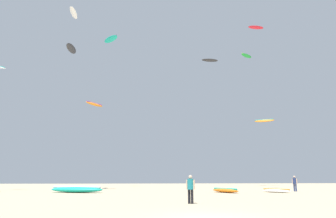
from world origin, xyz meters
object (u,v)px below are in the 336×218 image
(kite_aloft_1, at_px, (256,27))
(kite_aloft_2, at_px, (246,56))
(person_midground, at_px, (295,182))
(kite_grounded_far, at_px, (276,191))
(kite_aloft_0, at_px, (94,104))
(kite_grounded_near, at_px, (77,189))
(kite_aloft_8, at_px, (111,39))
(kite_aloft_6, at_px, (264,121))
(kite_aloft_4, at_px, (71,49))
(kite_grounded_mid, at_px, (225,190))
(person_foreground, at_px, (190,187))
(kite_aloft_7, at_px, (210,60))
(kite_aloft_3, at_px, (74,13))

(kite_aloft_1, relative_size, kite_aloft_2, 0.88)
(person_midground, xyz_separation_m, kite_grounded_far, (-3.00, -2.11, -0.78))
(kite_aloft_0, bearing_deg, kite_grounded_near, -91.59)
(kite_aloft_8, bearing_deg, kite_aloft_1, -21.87)
(kite_aloft_2, distance_m, kite_aloft_6, 12.63)
(kite_grounded_far, bearing_deg, kite_aloft_8, 140.77)
(kite_aloft_4, bearing_deg, person_midground, -16.41)
(kite_grounded_far, relative_size, kite_aloft_0, 1.10)
(kite_grounded_mid, bearing_deg, person_foreground, -113.01)
(kite_grounded_near, xyz_separation_m, kite_grounded_far, (19.86, -1.05, -0.13))
(kite_aloft_0, bearing_deg, kite_aloft_7, 37.05)
(kite_grounded_far, distance_m, kite_aloft_7, 30.50)
(kite_grounded_far, bearing_deg, kite_aloft_7, 94.67)
(kite_aloft_3, height_order, kite_aloft_4, kite_aloft_3)
(person_foreground, relative_size, kite_aloft_6, 0.47)
(kite_aloft_0, distance_m, kite_aloft_2, 26.86)
(kite_grounded_near, relative_size, kite_grounded_far, 1.89)
(person_midground, bearing_deg, kite_aloft_4, 113.02)
(kite_aloft_1, xyz_separation_m, kite_aloft_8, (-20.79, 8.34, 1.47))
(kite_aloft_1, bearing_deg, kite_aloft_2, 80.00)
(kite_aloft_0, bearing_deg, kite_grounded_mid, -26.95)
(person_midground, bearing_deg, kite_aloft_6, 25.04)
(kite_aloft_1, xyz_separation_m, kite_aloft_6, (6.42, 15.36, -10.23))
(kite_aloft_2, bearing_deg, person_midground, -91.60)
(kite_grounded_near, height_order, kite_aloft_4, kite_aloft_4)
(kite_aloft_6, height_order, kite_aloft_8, kite_aloft_8)
(person_midground, relative_size, kite_aloft_1, 0.72)
(kite_aloft_0, height_order, kite_aloft_8, kite_aloft_8)
(kite_aloft_1, relative_size, kite_aloft_8, 0.73)
(person_midground, xyz_separation_m, kite_aloft_7, (-4.72, 18.93, 21.23))
(person_foreground, bearing_deg, kite_grounded_mid, -175.59)
(kite_aloft_6, xyz_separation_m, kite_aloft_7, (-9.95, -1.47, 10.73))
(person_foreground, bearing_deg, person_midground, 164.41)
(kite_grounded_mid, bearing_deg, kite_aloft_4, 151.94)
(kite_grounded_near, bearing_deg, kite_aloft_1, 15.72)
(kite_grounded_mid, bearing_deg, kite_aloft_2, 61.87)
(kite_aloft_3, xyz_separation_m, kite_aloft_4, (-0.97, 3.97, -3.25))
(kite_aloft_2, bearing_deg, kite_aloft_4, -167.17)
(kite_aloft_2, relative_size, kite_aloft_8, 0.83)
(kite_aloft_8, bearing_deg, person_midground, -31.34)
(kite_aloft_2, height_order, kite_aloft_4, kite_aloft_2)
(kite_grounded_near, bearing_deg, kite_aloft_0, 88.41)
(kite_grounded_mid, distance_m, kite_aloft_7, 30.55)
(kite_aloft_7, bearing_deg, kite_grounded_far, -85.33)
(kite_aloft_0, relative_size, kite_aloft_7, 0.87)
(kite_grounded_near, distance_m, kite_aloft_3, 22.64)
(kite_aloft_1, bearing_deg, person_foreground, -122.20)
(person_midground, height_order, kite_aloft_0, kite_aloft_0)
(kite_aloft_3, bearing_deg, kite_aloft_4, 103.80)
(kite_grounded_mid, bearing_deg, kite_grounded_far, -1.16)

